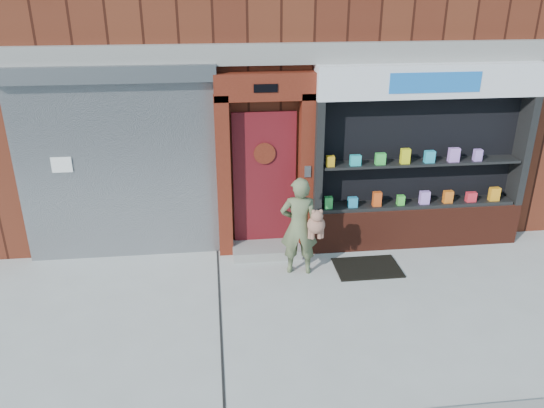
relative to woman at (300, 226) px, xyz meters
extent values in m
plane|color=#9E9E99|center=(0.31, -1.08, -0.78)|extent=(80.00, 80.00, 0.00)
cube|color=gray|center=(0.31, 0.84, 2.37)|extent=(12.00, 0.16, 0.30)
cube|color=gray|center=(-2.69, 0.86, 0.62)|extent=(3.00, 0.10, 2.80)
cube|color=slate|center=(-2.69, 0.80, 2.14)|extent=(3.10, 0.30, 0.24)
cube|color=white|center=(-3.49, 0.80, 0.82)|extent=(0.30, 0.01, 0.24)
cube|color=#4F180D|center=(-1.09, 0.78, 0.52)|extent=(0.22, 0.28, 2.60)
cube|color=#4F180D|center=(0.21, 0.78, 0.52)|extent=(0.22, 0.28, 2.60)
cube|color=#4F180D|center=(-0.44, 0.78, 1.92)|extent=(1.50, 0.28, 0.40)
cube|color=black|center=(-0.44, 0.63, 1.92)|extent=(0.35, 0.01, 0.12)
cube|color=#571015|center=(-0.44, 0.89, 0.42)|extent=(1.00, 0.06, 2.20)
cylinder|color=black|center=(-0.44, 0.85, 0.87)|extent=(0.28, 0.02, 0.28)
cylinder|color=#4F180D|center=(-0.44, 0.84, 0.87)|extent=(0.34, 0.02, 0.34)
cube|color=gray|center=(-0.44, 0.62, -0.70)|extent=(1.10, 0.55, 0.15)
cube|color=slate|center=(0.21, 0.63, 0.62)|extent=(0.10, 0.02, 0.18)
cube|color=#541F13|center=(2.06, 0.72, -0.43)|extent=(3.50, 0.40, 0.70)
cube|color=black|center=(0.37, 0.72, 0.82)|extent=(0.12, 0.40, 1.80)
cube|color=black|center=(3.75, 0.72, 0.82)|extent=(0.12, 0.40, 1.80)
cube|color=black|center=(2.06, 0.91, 0.82)|extent=(3.30, 0.03, 1.80)
cube|color=black|center=(2.06, 0.72, -0.05)|extent=(3.20, 0.36, 0.06)
cube|color=black|center=(2.06, 0.72, 0.67)|extent=(3.20, 0.36, 0.04)
cube|color=white|center=(2.06, 0.72, 1.97)|extent=(3.50, 0.40, 0.50)
cube|color=#175CAD|center=(2.06, 0.52, 1.97)|extent=(1.40, 0.01, 0.30)
cube|color=green|center=(0.56, 0.64, 0.08)|extent=(0.13, 0.09, 0.19)
cube|color=teal|center=(0.96, 0.64, 0.07)|extent=(0.15, 0.09, 0.17)
cube|color=#E34F17|center=(1.36, 0.64, 0.10)|extent=(0.13, 0.09, 0.24)
cube|color=green|center=(1.76, 0.64, 0.07)|extent=(0.12, 0.09, 0.16)
cube|color=#BA83EC|center=(2.16, 0.64, 0.09)|extent=(0.15, 0.09, 0.21)
cube|color=orange|center=(2.56, 0.64, 0.09)|extent=(0.15, 0.09, 0.20)
cube|color=red|center=(2.96, 0.64, 0.07)|extent=(0.16, 0.09, 0.16)
cube|color=orange|center=(3.36, 0.64, 0.10)|extent=(0.17, 0.09, 0.22)
cube|color=gold|center=(0.56, 0.64, 0.78)|extent=(0.13, 0.09, 0.17)
cube|color=#23AEB2|center=(0.96, 0.64, 0.78)|extent=(0.17, 0.09, 0.16)
cube|color=green|center=(1.36, 0.64, 0.79)|extent=(0.16, 0.09, 0.18)
cube|color=yellow|center=(1.76, 0.64, 0.81)|extent=(0.14, 0.09, 0.24)
cube|color=#26A1BF|center=(2.16, 0.64, 0.79)|extent=(0.16, 0.09, 0.19)
cube|color=#BF7FE6|center=(2.56, 0.64, 0.81)|extent=(0.17, 0.09, 0.22)
cube|color=#AC7ADD|center=(2.96, 0.64, 0.79)|extent=(0.12, 0.09, 0.19)
imported|color=#586441|center=(-0.02, 0.01, -0.01)|extent=(0.60, 0.44, 1.53)
sphere|color=brown|center=(0.21, -0.12, 0.07)|extent=(0.27, 0.27, 0.27)
sphere|color=brown|center=(0.21, -0.17, 0.23)|extent=(0.18, 0.18, 0.18)
sphere|color=brown|center=(0.16, -0.17, 0.30)|extent=(0.06, 0.06, 0.06)
sphere|color=brown|center=(0.27, -0.17, 0.30)|extent=(0.06, 0.06, 0.06)
cylinder|color=brown|center=(0.12, -0.12, -0.07)|extent=(0.06, 0.06, 0.16)
cylinder|color=brown|center=(0.30, -0.12, -0.07)|extent=(0.06, 0.06, 0.16)
cylinder|color=brown|center=(0.16, -0.14, -0.07)|extent=(0.06, 0.06, 0.16)
cylinder|color=brown|center=(0.27, -0.14, -0.07)|extent=(0.06, 0.06, 0.16)
cube|color=black|center=(1.07, -0.03, -0.76)|extent=(1.00, 0.70, 0.02)
camera|label=1|loc=(-1.24, -7.00, 3.38)|focal=35.00mm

